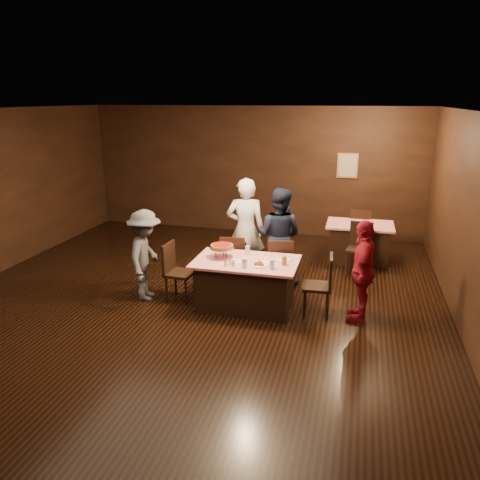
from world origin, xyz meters
name	(u,v)px	position (x,y,z in m)	size (l,w,h in m)	color
room	(172,177)	(0.00, 0.01, 2.14)	(10.00, 10.04, 3.02)	black
main_table	(246,284)	(0.88, 0.70, 0.39)	(1.60, 1.00, 0.77)	red
back_table	(359,242)	(2.57, 3.39, 0.39)	(1.30, 0.90, 0.77)	red
chair_far_left	(234,261)	(0.48, 1.45, 0.47)	(0.42, 0.42, 0.95)	black
chair_far_right	(279,265)	(1.28, 1.45, 0.47)	(0.42, 0.42, 0.95)	black
chair_end_left	(180,272)	(-0.22, 0.70, 0.47)	(0.42, 0.42, 0.95)	black
chair_end_right	(317,285)	(1.98, 0.70, 0.47)	(0.42, 0.42, 0.95)	black
chair_back_near	(359,249)	(2.57, 2.69, 0.47)	(0.42, 0.42, 0.95)	black
chair_back_far	(359,230)	(2.57, 3.99, 0.47)	(0.42, 0.42, 0.95)	black
diner_white_jacket	(245,230)	(0.59, 1.84, 0.93)	(0.68, 0.45, 1.86)	silver
diner_navy_hoodie	(279,236)	(1.18, 1.89, 0.85)	(0.83, 0.65, 1.71)	#171D31
diner_grey_knit	(145,255)	(-0.77, 0.61, 0.75)	(0.96, 0.55, 1.49)	#525256
diner_red_shirt	(363,271)	(2.63, 0.71, 0.76)	(0.89, 0.37, 1.53)	maroon
pizza_stand	(222,246)	(0.48, 0.75, 0.95)	(0.38, 0.38, 0.22)	black
plate_with_slice	(259,264)	(1.13, 0.52, 0.80)	(0.25, 0.25, 0.06)	white
plate_empty	(283,260)	(1.43, 0.85, 0.78)	(0.25, 0.25, 0.01)	white
glass_front_left	(245,263)	(0.93, 0.40, 0.84)	(0.08, 0.08, 0.14)	silver
glass_front_right	(272,264)	(1.33, 0.45, 0.84)	(0.08, 0.08, 0.14)	silver
glass_amber	(284,261)	(1.48, 0.65, 0.84)	(0.08, 0.08, 0.14)	#BF7F26
glass_back	(247,250)	(0.83, 1.00, 0.84)	(0.08, 0.08, 0.14)	silver
condiments	(230,263)	(0.70, 0.42, 0.82)	(0.17, 0.10, 0.09)	silver
napkin_center	(265,262)	(1.18, 0.70, 0.77)	(0.16, 0.16, 0.01)	white
napkin_left	(236,261)	(0.73, 0.65, 0.77)	(0.16, 0.16, 0.01)	white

